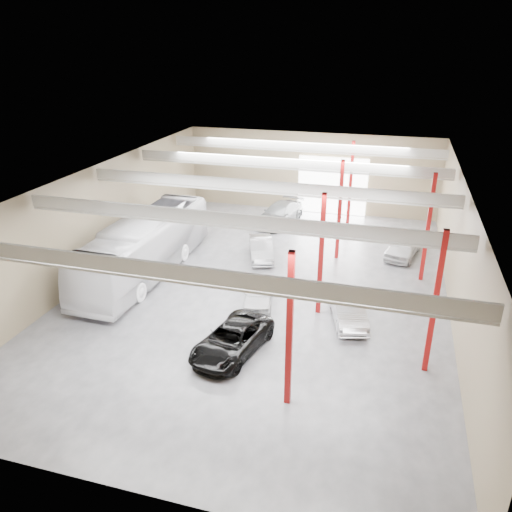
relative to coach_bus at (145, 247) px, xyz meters
The scene contains 8 objects.
depot_shell 8.61m from the coach_bus, ahead, with size 22.12×32.12×7.06m.
coach_bus is the anchor object (origin of this frame).
black_sedan 10.99m from the coach_bus, 40.70° to the right, with size 2.41×5.23×1.45m, color black.
car_row_a 8.47m from the coach_bus, 13.27° to the right, with size 1.63×4.05×1.38m, color silver.
car_row_b 8.05m from the coach_bus, 34.68° to the left, with size 1.52×4.37×1.44m, color #A5A5AA.
car_row_c 13.54m from the coach_bus, 63.10° to the left, with size 2.32×5.72×1.66m, color slate.
car_right_near 13.67m from the coach_bus, 10.38° to the right, with size 1.58×4.54×1.50m, color silver.
car_right_far 17.98m from the coach_bus, 25.46° to the left, with size 1.88×4.67×1.59m, color silver.
Camera 1 is at (7.19, -26.80, 14.20)m, focal length 35.00 mm.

